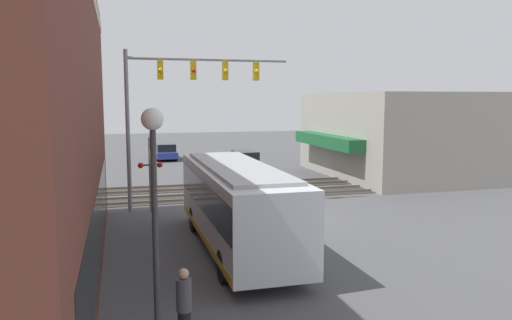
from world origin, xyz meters
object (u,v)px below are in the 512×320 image
object	(u,v)px
crossing_signal	(150,165)
streetlamp	(155,216)
parked_car_red	(226,173)
parked_car_grey	(245,160)
pedestrian_by_lamp	(184,308)
city_bus	(237,203)
parked_car_blue	(166,152)

from	to	relation	value
crossing_signal	streetlamp	distance (m)	14.43
crossing_signal	parked_car_red	distance (m)	9.05
parked_car_grey	pedestrian_by_lamp	bearing A→B (deg)	163.19
city_bus	parked_car_blue	xyz separation A→B (m)	(28.20, 0.00, -1.03)
streetlamp	parked_car_blue	xyz separation A→B (m)	(35.64, -3.40, -2.46)
streetlamp	pedestrian_by_lamp	xyz separation A→B (m)	(0.57, -0.61, -2.21)
city_bus	pedestrian_by_lamp	bearing A→B (deg)	157.88
city_bus	parked_car_blue	size ratio (longest dim) A/B	2.10
city_bus	crossing_signal	bearing A→B (deg)	20.76
parked_car_grey	parked_car_blue	distance (m)	9.62
city_bus	pedestrian_by_lamp	distance (m)	7.45
streetlamp	parked_car_grey	distance (m)	29.15
streetlamp	parked_car_grey	bearing A→B (deg)	-17.64
parked_car_blue	parked_car_grey	bearing A→B (deg)	-145.84
streetlamp	parked_car_grey	size ratio (longest dim) A/B	1.09
city_bus	parked_car_grey	bearing A→B (deg)	-14.94
city_bus	parked_car_red	xyz separation A→B (m)	(14.14, -2.60, -1.05)
city_bus	parked_car_blue	distance (m)	28.22
city_bus	parked_car_red	size ratio (longest dim) A/B	2.16
parked_car_grey	streetlamp	bearing A→B (deg)	162.36
city_bus	streetlamp	world-z (taller)	streetlamp
parked_car_grey	parked_car_blue	size ratio (longest dim) A/B	1.01
parked_car_red	pedestrian_by_lamp	distance (m)	21.69
parked_car_grey	parked_car_red	bearing A→B (deg)	155.35
streetlamp	crossing_signal	bearing A→B (deg)	-3.07
streetlamp	parked_car_red	size ratio (longest dim) A/B	1.13
crossing_signal	streetlamp	bearing A→B (deg)	176.93
city_bus	pedestrian_by_lamp	xyz separation A→B (m)	(-6.86, 2.79, -0.78)
crossing_signal	parked_car_grey	bearing A→B (deg)	-31.13
parked_car_grey	crossing_signal	bearing A→B (deg)	148.87
parked_car_red	parked_car_blue	distance (m)	14.30
crossing_signal	parked_car_blue	world-z (taller)	crossing_signal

